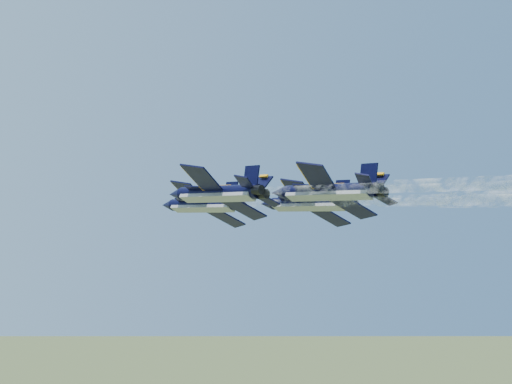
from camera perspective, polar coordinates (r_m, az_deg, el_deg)
jet_lead at (r=98.79m, az=-4.36°, el=-1.03°), size 12.20×17.24×5.80m
jet_left at (r=84.51m, az=-3.22°, el=-0.10°), size 12.20×17.24×5.80m
jet_right at (r=96.92m, az=4.13°, el=-0.93°), size 12.20×17.24×5.80m
jet_slot at (r=83.16m, az=5.68°, el=0.03°), size 12.20×17.24×5.80m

